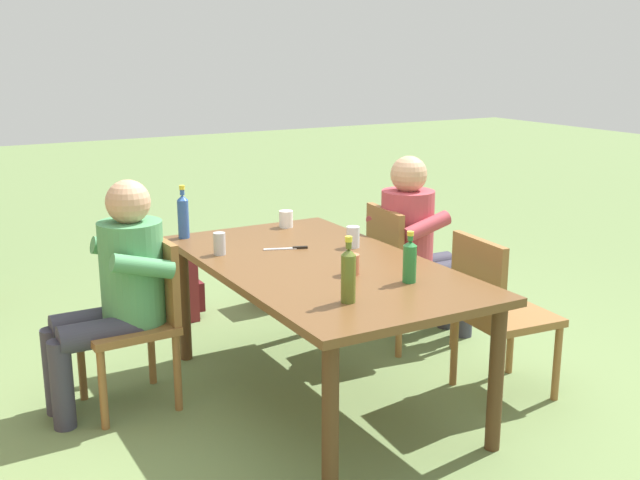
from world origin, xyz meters
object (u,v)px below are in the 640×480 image
Objects in this scene: chair_far_right at (141,313)px; bottle_olive at (348,274)px; dining_table at (320,277)px; cup_terracotta at (352,264)px; cup_white at (286,219)px; backpack_by_far_side at (181,285)px; person_in_white_shirt at (417,240)px; chair_near_right at (401,268)px; person_in_plaid_shirt at (118,285)px; cup_glass at (353,237)px; bottle_blue at (183,215)px; backpack_by_near_side at (273,278)px; cup_steel at (219,244)px; chair_near_left at (495,308)px; bottle_green at (410,260)px; table_knife at (289,248)px.

chair_far_right is 2.99× the size of bottle_olive.
cup_terracotta reaches higher than dining_table.
backpack_by_far_side is (0.79, 0.41, -0.57)m from cup_white.
person_in_white_shirt is 1.52m from bottle_olive.
chair_near_right is 0.77m from cup_white.
person_in_plaid_shirt reaches higher than cup_terracotta.
cup_white is 0.87× the size of cup_glass.
bottle_olive is 0.42m from cup_terracotta.
bottle_blue is 1.45m from bottle_olive.
backpack_by_near_side is (1.04, 0.37, -0.29)m from chair_near_right.
cup_white is at bearing -56.61° from cup_steel.
bottle_green reaches higher than chair_near_left.
bottle_olive is (-1.01, -0.62, 0.38)m from chair_far_right.
dining_table is at bearing 117.77° from chair_near_right.
table_knife is at bearing -96.16° from person_in_plaid_shirt.
cup_white is 0.22× the size of backpack_by_far_side.
bottle_blue is (1.25, 1.23, 0.39)m from chair_near_left.
chair_near_left is at bearing 179.98° from chair_near_right.
chair_far_right is 0.74× the size of person_in_plaid_shirt.
cup_steel is (-0.02, 1.30, 0.15)m from person_in_white_shirt.
backpack_by_far_side is (2.17, 0.01, -0.65)m from bottle_olive.
chair_near_left is 0.74× the size of person_in_plaid_shirt.
person_in_white_shirt is 3.86× the size of bottle_blue.
chair_far_right is at bearing 87.09° from cup_steel.
person_in_plaid_shirt is 9.96× the size of cup_steel.
person_in_plaid_shirt is at bearing 51.20° from bottle_green.
person_in_plaid_shirt is at bearing 90.31° from chair_near_right.
chair_far_right is 1.19m from cup_glass.
table_knife is (-0.52, -0.41, -0.13)m from bottle_blue.
person_in_plaid_shirt is (0.00, 1.85, 0.00)m from person_in_white_shirt.
chair_near_right is 1.16m from bottle_green.
chair_far_right is at bearing 136.62° from bottle_blue.
person_in_plaid_shirt is 2.58× the size of backpack_by_far_side.
person_in_plaid_shirt is 4.05× the size of bottle_olive.
person_in_plaid_shirt is 2.82× the size of backpack_by_near_side.
chair_near_left is 3.74× the size of table_knife.
cup_steel is at bearing 55.76° from chair_near_left.
person_in_plaid_shirt reaches higher than chair_far_right.
dining_table is at bearing -178.03° from table_knife.
chair_near_left is 0.74× the size of person_in_white_shirt.
chair_near_right is 0.20m from person_in_white_shirt.
dining_table is 2.14× the size of chair_far_right.
bottle_green is 2.07m from backpack_by_near_side.
chair_near_left is 2.08× the size of backpack_by_near_side.
chair_near_right reaches higher than backpack_by_near_side.
table_knife is at bearing 1.97° from dining_table.
cup_terracotta is at bearing -33.75° from bottle_olive.
bottle_green is at bearing -75.08° from bottle_olive.
bottle_blue reaches higher than table_knife.
chair_far_right is 0.54m from cup_steel.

